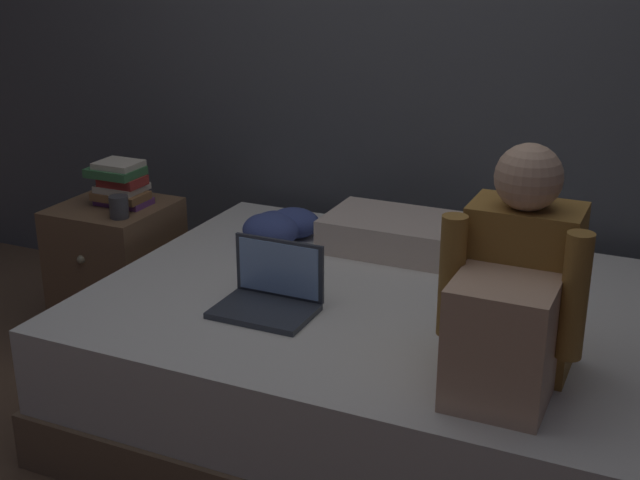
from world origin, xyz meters
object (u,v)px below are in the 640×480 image
person_sitting (514,296)px  laptop (270,294)px  bed (385,363)px  book_stack (120,184)px  clothes_pile (278,227)px  mug (119,207)px  nightstand (118,270)px  pillow (399,234)px

person_sitting → laptop: 0.85m
bed → book_stack: size_ratio=8.62×
clothes_pile → mug: bearing=-156.2°
person_sitting → clothes_pile: size_ratio=2.07×
bed → book_stack: bearing=169.7°
nightstand → mug: 0.38m
person_sitting → bed: bearing=142.5°
person_sitting → mug: person_sitting is taller
person_sitting → laptop: (-0.81, 0.13, -0.20)m
nightstand → mug: mug is taller
laptop → mug: bearing=158.4°
bed → clothes_pile: size_ratio=6.32×
mug → clothes_pile: 0.63m
pillow → book_stack: (-1.14, -0.22, 0.12)m
pillow → book_stack: size_ratio=2.41×
bed → laptop: bearing=-142.0°
laptop → bed: bearing=38.0°
person_sitting → pillow: size_ratio=1.17×
person_sitting → pillow: person_sitting is taller
nightstand → clothes_pile: 0.76m
laptop → book_stack: (-0.95, 0.48, 0.13)m
laptop → mug: (-0.85, 0.34, 0.08)m
nightstand → person_sitting: size_ratio=0.90×
clothes_pile → pillow: bearing=12.5°
laptop → clothes_pile: bearing=115.2°
laptop → pillow: (0.20, 0.70, 0.01)m
person_sitting → book_stack: 1.87m
person_sitting → clothes_pile: person_sitting is taller
laptop → pillow: bearing=74.4°
bed → laptop: size_ratio=6.25×
book_stack → mug: 0.18m
nightstand → pillow: size_ratio=1.05×
book_stack → pillow: bearing=10.9°
person_sitting → clothes_pile: bearing=146.4°
pillow → mug: 1.11m
bed → person_sitting: 0.80m
book_stack → clothes_pile: size_ratio=0.73×
book_stack → clothes_pile: 0.69m
mug → pillow: bearing=18.9°
person_sitting → clothes_pile: (-1.09, 0.73, -0.19)m
bed → mug: size_ratio=22.22×
laptop → clothes_pile: 0.65m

